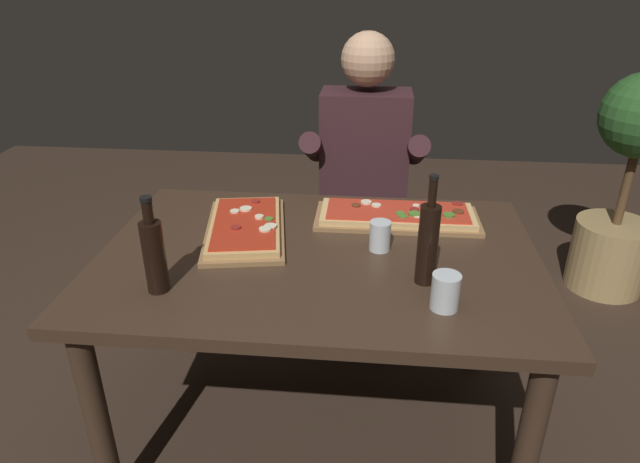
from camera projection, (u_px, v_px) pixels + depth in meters
ground_plane at (319, 424)px, 2.11m from camera, size 6.40×6.40×0.00m
dining_table at (319, 278)px, 1.82m from camera, size 1.40×0.96×0.74m
pizza_rectangular_front at (397, 216)px, 1.99m from camera, size 0.58×0.24×0.05m
pizza_rectangular_left at (245, 227)px, 1.90m from camera, size 0.34×0.52×0.05m
wine_bottle_dark at (154, 254)px, 1.53m from camera, size 0.06×0.06×0.29m
oil_bottle_amber at (428, 242)px, 1.56m from camera, size 0.06×0.06×0.33m
tumbler_near_camera at (380, 236)px, 1.78m from camera, size 0.07×0.07×0.10m
tumbler_far_side at (445, 294)px, 1.48m from camera, size 0.08×0.08×0.10m
diner_chair at (362, 216)px, 2.65m from camera, size 0.44×0.44×0.87m
seated_diner at (364, 174)px, 2.43m from camera, size 0.53×0.41×1.33m
potted_plant_corner at (627, 183)px, 2.74m from camera, size 0.40×0.40×1.13m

